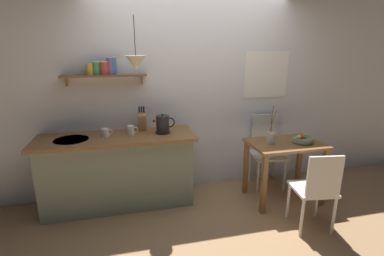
# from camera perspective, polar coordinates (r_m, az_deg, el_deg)

# --- Properties ---
(ground_plane) EXTENTS (14.00, 14.00, 0.00)m
(ground_plane) POSITION_cam_1_polar(r_m,az_deg,el_deg) (3.62, 2.55, -15.61)
(ground_plane) COLOR #A87F56
(back_wall) EXTENTS (6.80, 0.11, 2.70)m
(back_wall) POSITION_cam_1_polar(r_m,az_deg,el_deg) (3.81, 3.07, 7.70)
(back_wall) COLOR silver
(back_wall) RESTS_ON ground_plane
(kitchen_counter) EXTENTS (1.83, 0.63, 0.90)m
(kitchen_counter) POSITION_cam_1_polar(r_m,az_deg,el_deg) (3.59, -14.56, -8.26)
(kitchen_counter) COLOR gray
(kitchen_counter) RESTS_ON ground_plane
(wall_shelf) EXTENTS (0.97, 0.20, 0.33)m
(wall_shelf) POSITION_cam_1_polar(r_m,az_deg,el_deg) (3.47, -17.26, 11.09)
(wall_shelf) COLOR brown
(dining_table) EXTENTS (0.89, 0.60, 0.77)m
(dining_table) POSITION_cam_1_polar(r_m,az_deg,el_deg) (3.72, 18.20, -4.98)
(dining_table) COLOR brown
(dining_table) RESTS_ON ground_plane
(dining_chair_near) EXTENTS (0.45, 0.45, 0.89)m
(dining_chair_near) POSITION_cam_1_polar(r_m,az_deg,el_deg) (3.24, 23.85, -10.96)
(dining_chair_near) COLOR white
(dining_chair_near) RESTS_ON ground_plane
(dining_chair_far) EXTENTS (0.47, 0.45, 1.00)m
(dining_chair_far) POSITION_cam_1_polar(r_m,az_deg,el_deg) (4.10, 14.74, -3.76)
(dining_chair_far) COLOR silver
(dining_chair_far) RESTS_ON ground_plane
(fruit_bowl) EXTENTS (0.24, 0.24, 0.11)m
(fruit_bowl) POSITION_cam_1_polar(r_m,az_deg,el_deg) (3.72, 21.36, -2.13)
(fruit_bowl) COLOR slate
(fruit_bowl) RESTS_ON dining_table
(twig_vase) EXTENTS (0.10, 0.10, 0.47)m
(twig_vase) POSITION_cam_1_polar(r_m,az_deg,el_deg) (3.54, 15.57, -1.88)
(twig_vase) COLOR #B7B2A8
(twig_vase) RESTS_ON dining_table
(electric_kettle) EXTENTS (0.27, 0.18, 0.24)m
(electric_kettle) POSITION_cam_1_polar(r_m,az_deg,el_deg) (3.41, -5.90, 0.73)
(electric_kettle) COLOR black
(electric_kettle) RESTS_ON kitchen_counter
(knife_block) EXTENTS (0.10, 0.17, 0.31)m
(knife_block) POSITION_cam_1_polar(r_m,az_deg,el_deg) (3.54, -10.06, 1.41)
(knife_block) COLOR tan
(knife_block) RESTS_ON kitchen_counter
(coffee_mug_by_sink) EXTENTS (0.13, 0.09, 0.09)m
(coffee_mug_by_sink) POSITION_cam_1_polar(r_m,az_deg,el_deg) (3.43, -17.06, -0.85)
(coffee_mug_by_sink) COLOR white
(coffee_mug_by_sink) RESTS_ON kitchen_counter
(coffee_mug_spare) EXTENTS (0.12, 0.08, 0.11)m
(coffee_mug_spare) POSITION_cam_1_polar(r_m,az_deg,el_deg) (3.41, -12.16, -0.45)
(coffee_mug_spare) COLOR white
(coffee_mug_spare) RESTS_ON kitchen_counter
(pendant_lamp) EXTENTS (0.22, 0.22, 0.55)m
(pendant_lamp) POSITION_cam_1_polar(r_m,az_deg,el_deg) (3.13, -11.26, 12.84)
(pendant_lamp) COLOR black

